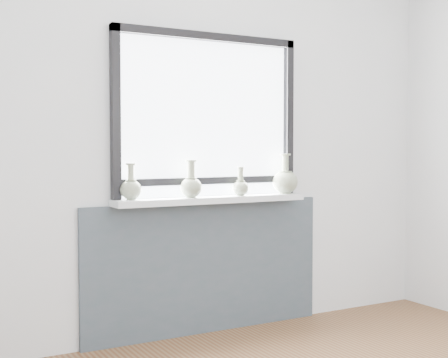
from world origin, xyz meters
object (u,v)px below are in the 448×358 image
windowsill (212,200)px  vase_c (241,186)px  vase_b (191,185)px  vase_d (285,181)px  vase_a (131,188)px

windowsill → vase_c: 0.22m
vase_b → vase_d: (0.72, 0.01, 0.01)m
windowsill → vase_b: bearing=-172.7°
windowsill → vase_b: (-0.16, -0.02, 0.10)m
windowsill → vase_c: vase_c is taller
vase_d → vase_a: bearing=179.0°
vase_a → vase_d: 1.11m
vase_a → windowsill: bearing=-0.6°
windowsill → vase_a: (-0.55, 0.01, 0.09)m
vase_a → vase_d: size_ratio=0.81×
windowsill → vase_a: 0.55m
vase_c → vase_d: vase_d is taller
vase_a → vase_b: (0.39, -0.03, 0.01)m
vase_c → vase_a: bearing=177.6°
vase_b → vase_d: vase_d is taller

